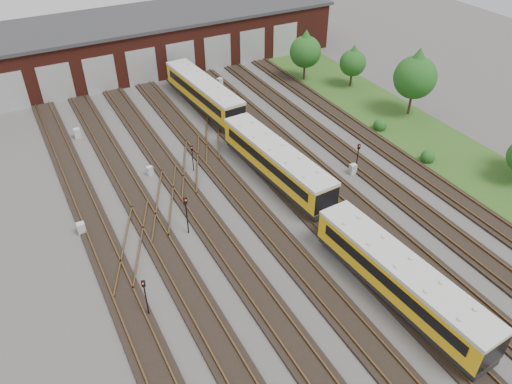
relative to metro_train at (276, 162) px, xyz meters
name	(u,v)px	position (x,y,z in m)	size (l,w,h in m)	color
ground	(311,243)	(-2.00, -8.69, -1.82)	(120.00, 120.00, 0.00)	#403D3B
track_network	(305,238)	(-2.17, -8.10, -1.71)	(30.40, 70.00, 0.33)	black
maintenance_shed	(142,41)	(-2.01, 31.29, 1.39)	(51.00, 12.50, 6.35)	#4C1A13
grass_verge	(410,128)	(17.00, 1.31, -1.79)	(8.00, 55.00, 0.05)	#294D19
metro_train	(276,162)	(0.00, 0.00, 0.00)	(3.48, 46.19, 2.90)	black
signal_mast_0	(145,294)	(-15.02, -9.59, 0.18)	(0.27, 0.26, 3.15)	black
signal_mast_1	(186,211)	(-9.71, -3.21, 0.35)	(0.27, 0.25, 3.39)	black
signal_mast_2	(192,155)	(-6.03, 4.66, -0.09)	(0.27, 0.26, 2.66)	black
signal_mast_3	(358,154)	(7.08, -2.37, 0.00)	(0.28, 0.26, 2.82)	black
relay_cabinet_0	(81,228)	(-17.00, 0.62, -1.32)	(0.60, 0.50, 1.00)	#B9BBBE
relay_cabinet_1	(77,133)	(-14.04, 15.86, -1.30)	(0.62, 0.52, 1.03)	#B9BBBE
relay_cabinet_2	(150,171)	(-9.73, 5.94, -1.39)	(0.52, 0.43, 0.86)	#B9BBBE
relay_cabinet_3	(220,82)	(3.96, 20.43, -1.30)	(0.62, 0.51, 1.03)	#B9BBBE
relay_cabinet_4	(353,169)	(6.55, -2.58, -1.34)	(0.58, 0.48, 0.96)	#B9BBBE
tree_0	(306,48)	(14.01, 17.24, 2.24)	(3.81, 3.81, 6.31)	#372318
tree_1	(353,60)	(17.95, 12.93, 1.51)	(3.13, 3.13, 5.18)	#372318
tree_2	(416,72)	(19.12, 4.00, 2.99)	(4.51, 4.51, 7.48)	#372318
bush_0	(428,155)	(14.00, -4.25, -1.15)	(1.34, 1.34, 1.34)	#184814
bush_1	(380,123)	(14.07, 2.72, -1.12)	(1.39, 1.39, 1.39)	#184814
bush_2	(301,46)	(19.04, 25.87, -1.16)	(1.32, 1.32, 1.32)	#184814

